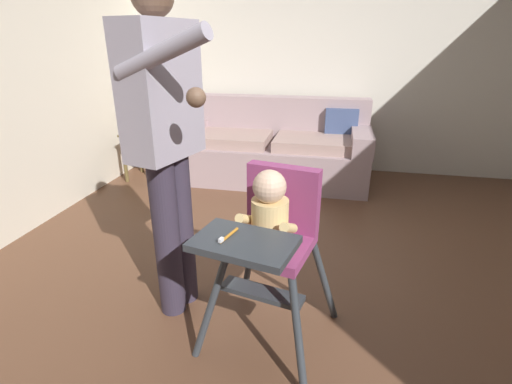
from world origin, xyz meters
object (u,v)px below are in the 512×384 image
(sippy_cup, at_px, (140,127))
(high_chair, at_px, (271,228))
(adult_standing, at_px, (167,142))
(side_table, at_px, (145,145))
(couch, at_px, (274,149))

(sippy_cup, bearing_deg, high_chair, -49.85)
(adult_standing, relative_size, side_table, 3.30)
(side_table, bearing_deg, couch, 11.67)
(side_table, bearing_deg, sippy_cup, 180.00)
(couch, xyz_separation_m, high_chair, (0.37, -2.41, 0.30))
(adult_standing, relative_size, sippy_cup, 17.18)
(couch, height_order, side_table, couch)
(adult_standing, distance_m, side_table, 2.39)
(high_chair, bearing_deg, adult_standing, -92.75)
(couch, distance_m, high_chair, 2.46)
(side_table, distance_m, sippy_cup, 0.19)
(couch, relative_size, adult_standing, 1.17)
(side_table, bearing_deg, adult_standing, -58.78)
(adult_standing, bearing_deg, couch, 100.12)
(couch, xyz_separation_m, side_table, (-1.38, -0.29, 0.05))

